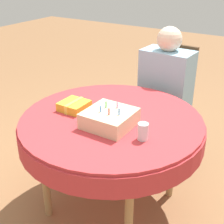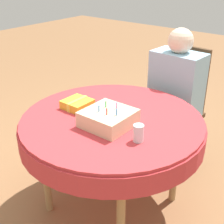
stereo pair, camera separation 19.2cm
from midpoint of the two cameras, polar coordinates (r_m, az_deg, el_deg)
name	(u,v)px [view 1 (the left image)]	position (r m, az deg, el deg)	size (l,w,h in m)	color
ground_plane	(111,204)	(2.39, -2.51, -16.46)	(12.00, 12.00, 0.00)	#8C603D
dining_table	(111,129)	(2.01, -2.85, -3.23)	(1.18, 1.18, 0.71)	#BC3338
chair	(168,100)	(2.76, 8.34, 2.15)	(0.42, 0.42, 0.97)	#4C331E
person	(165,84)	(2.61, 7.60, 5.13)	(0.42, 0.35, 1.15)	beige
birthday_cake	(109,118)	(1.86, -3.41, -1.24)	(0.28, 0.28, 0.14)	beige
drinking_glass	(143,132)	(1.72, 2.51, -3.67)	(0.06, 0.06, 0.10)	silver
gift_box	(74,106)	(2.10, -9.55, 1.09)	(0.17, 0.18, 0.06)	gold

